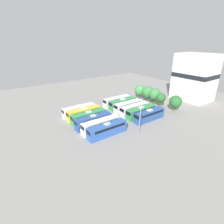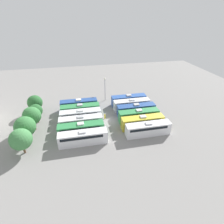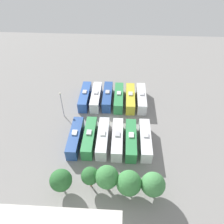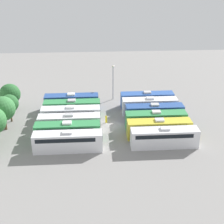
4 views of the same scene
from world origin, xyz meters
TOP-DOWN VIEW (x-y plane):
  - ground_plane at (0.00, 0.00)m, footprint 120.69×120.69m
  - bus_0 at (-8.45, -8.35)m, footprint 2.64×11.66m
  - bus_1 at (-5.10, -8.10)m, footprint 2.64×11.66m
  - bus_2 at (-1.61, -8.20)m, footprint 2.64×11.66m
  - bus_3 at (1.82, -8.59)m, footprint 2.64×11.66m
  - bus_4 at (5.29, -8.24)m, footprint 2.64×11.66m
  - bus_5 at (8.70, -8.25)m, footprint 2.64×11.66m
  - bus_6 at (-8.65, 8.21)m, footprint 2.64×11.66m
  - bus_7 at (-5.14, 8.46)m, footprint 2.64×11.66m
  - bus_8 at (-1.81, 8.33)m, footprint 2.64×11.66m
  - bus_9 at (1.78, 8.22)m, footprint 2.64×11.66m
  - bus_10 at (5.13, 8.16)m, footprint 2.64×11.66m
  - bus_11 at (8.64, 8.43)m, footprint 2.64×11.66m
  - worker_person at (1.42, 1.19)m, footprint 0.36×0.36m
  - light_pole at (13.74, -1.05)m, footprint 0.60×0.60m
  - tree_2 at (-0.18, 20.65)m, footprint 4.70×4.70m
  - tree_3 at (3.26, 20.29)m, footprint 3.64×3.64m
  - tree_4 at (8.91, 21.48)m, footprint 4.48×4.48m

SIDE VIEW (x-z plane):
  - ground_plane at x=0.00m, z-range 0.00..0.00m
  - worker_person at x=1.42m, z-range -0.06..1.63m
  - bus_0 at x=-8.45m, z-range -0.01..3.65m
  - bus_1 at x=-5.10m, z-range -0.01..3.65m
  - bus_2 at x=-1.61m, z-range -0.01..3.65m
  - bus_3 at x=1.82m, z-range -0.01..3.65m
  - bus_4 at x=5.29m, z-range -0.01..3.65m
  - bus_5 at x=8.70m, z-range -0.01..3.65m
  - bus_6 at x=-8.65m, z-range -0.01..3.65m
  - bus_7 at x=-5.14m, z-range -0.01..3.65m
  - bus_8 at x=-1.81m, z-range -0.01..3.65m
  - bus_9 at x=1.78m, z-range -0.01..3.65m
  - bus_10 at x=5.13m, z-range -0.01..3.65m
  - bus_11 at x=8.64m, z-range -0.01..3.65m
  - tree_4 at x=8.91m, z-range 0.74..6.73m
  - tree_3 at x=3.26m, z-range 1.04..6.80m
  - tree_2 at x=-0.18m, z-range 0.98..7.70m
  - light_pole at x=13.74m, z-range 1.43..9.69m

